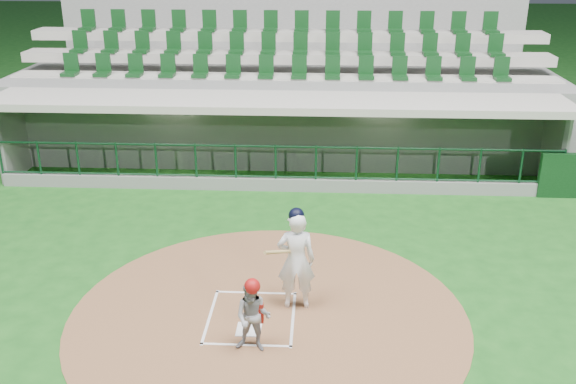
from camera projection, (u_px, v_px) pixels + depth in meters
name	position (u px, v px, depth m)	size (l,w,h in m)	color
ground	(253.00, 309.00, 11.81)	(120.00, 120.00, 0.00)	#154C16
dirt_circle	(268.00, 315.00, 11.61)	(7.20, 7.20, 0.01)	brown
home_plate	(249.00, 330.00, 11.15)	(0.43, 0.43, 0.02)	white
batter_box_chalk	(251.00, 317.00, 11.52)	(1.55, 1.80, 0.01)	white
dugout_structure	(280.00, 136.00, 18.72)	(16.40, 3.70, 3.00)	slate
seating_deck	(286.00, 97.00, 21.40)	(17.00, 6.72, 5.15)	slate
batter	(296.00, 259.00, 11.53)	(0.89, 0.88, 1.97)	white
catcher	(253.00, 315.00, 10.41)	(0.66, 0.54, 1.32)	#929297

